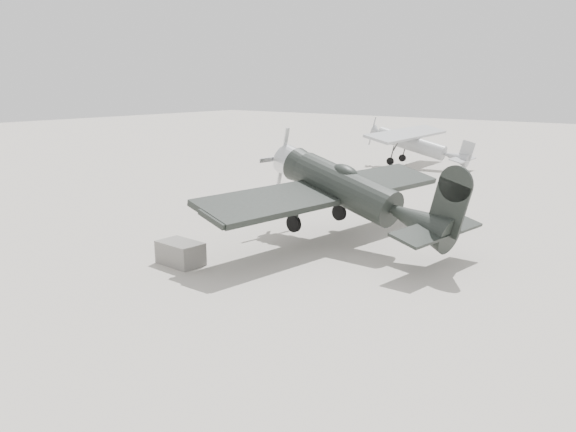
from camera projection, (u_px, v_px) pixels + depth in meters
name	position (u px, v px, depth m)	size (l,w,h in m)	color
ground	(311.00, 260.00, 20.36)	(160.00, 160.00, 0.00)	#A8A095
lowwing_monoplane	(354.00, 193.00, 21.73)	(8.98, 12.54, 4.03)	black
highwing_monoplane	(415.00, 141.00, 41.90)	(7.99, 11.25, 3.20)	#A4A7AA
equipment_block	(180.00, 253.00, 19.87)	(1.63, 1.02, 0.81)	slate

